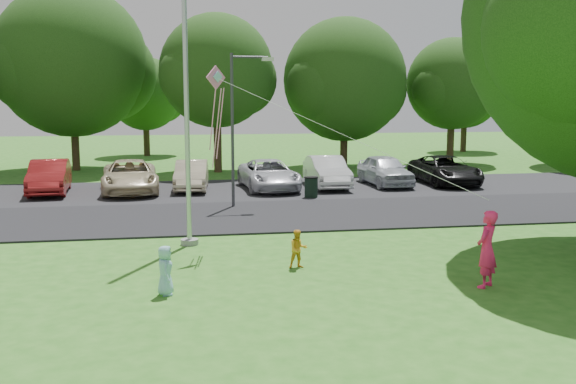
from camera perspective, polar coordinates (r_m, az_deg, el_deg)
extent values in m
plane|color=#2B691B|center=(14.25, 6.03, -8.63)|extent=(120.00, 120.00, 0.00)
cube|color=black|center=(22.80, -0.09, -2.04)|extent=(60.00, 6.00, 0.06)
cube|color=black|center=(29.15, -2.22, 0.25)|extent=(42.00, 7.00, 0.06)
cylinder|color=#B7BABF|center=(18.13, -9.09, 10.94)|extent=(0.14, 0.14, 10.00)
cylinder|color=gray|center=(18.57, -8.74, -4.40)|extent=(0.50, 0.50, 0.16)
cylinder|color=#3F3F44|center=(24.23, -4.96, 5.37)|extent=(0.12, 0.12, 5.79)
cylinder|color=#3F3F44|center=(24.31, -3.43, 11.89)|extent=(1.35, 0.09, 0.08)
cube|color=silver|center=(24.40, -1.81, 11.73)|extent=(0.44, 0.22, 0.14)
cylinder|color=black|center=(26.56, 2.07, 0.33)|extent=(0.54, 0.54, 0.87)
cylinder|color=black|center=(26.50, 2.07, 1.32)|extent=(0.58, 0.58, 0.05)
cylinder|color=#332316|center=(38.87, -18.39, 4.19)|extent=(0.44, 0.44, 3.19)
sphere|color=#16370F|center=(38.84, -18.71, 10.93)|extent=(8.50, 8.50, 8.50)
sphere|color=#16370F|center=(39.42, -15.68, 10.09)|extent=(5.53, 5.53, 5.53)
sphere|color=#16370F|center=(38.07, -21.49, 10.21)|extent=(5.10, 5.10, 5.10)
cylinder|color=#332316|center=(36.16, -6.27, 4.47)|extent=(0.44, 0.44, 3.43)
sphere|color=#16370F|center=(36.11, -6.37, 10.67)|extent=(6.27, 6.27, 6.27)
sphere|color=#16370F|center=(36.83, -4.20, 9.92)|extent=(4.07, 4.07, 4.07)
sphere|color=#16370F|center=(35.26, -8.35, 10.18)|extent=(3.76, 3.76, 3.76)
cylinder|color=#332316|center=(38.64, 4.98, 4.17)|extent=(0.44, 0.44, 2.66)
sphere|color=#16370F|center=(38.55, 5.06, 9.92)|extent=(7.27, 7.27, 7.27)
sphere|color=#16370F|center=(39.68, 7.09, 9.06)|extent=(4.72, 4.72, 4.72)
sphere|color=#16370F|center=(37.31, 3.22, 9.43)|extent=(4.36, 4.36, 4.36)
cylinder|color=#332316|center=(41.66, 14.24, 4.50)|extent=(0.44, 0.44, 3.02)
sphere|color=#16370F|center=(41.58, 14.42, 9.30)|extent=(5.67, 5.67, 5.67)
sphere|color=#16370F|center=(42.62, 15.67, 8.66)|extent=(3.68, 3.68, 3.68)
sphere|color=#16370F|center=(40.47, 13.33, 8.97)|extent=(3.40, 3.40, 3.40)
cylinder|color=#332316|center=(47.25, -12.46, 4.74)|extent=(0.44, 0.44, 2.60)
sphere|color=#16370F|center=(47.16, -12.58, 8.52)|extent=(5.20, 5.20, 5.20)
sphere|color=#16370F|center=(47.64, -11.12, 8.09)|extent=(3.38, 3.38, 3.38)
sphere|color=#16370F|center=(46.57, -13.90, 8.16)|extent=(3.12, 3.12, 3.12)
cylinder|color=#332316|center=(51.51, 15.34, 4.92)|extent=(0.44, 0.44, 2.60)
sphere|color=#16370F|center=(51.43, 15.48, 8.39)|extent=(5.20, 5.20, 5.20)
sphere|color=#16370F|center=(52.40, 16.39, 7.93)|extent=(3.38, 3.38, 3.38)
sphere|color=#16370F|center=(50.41, 14.70, 8.13)|extent=(3.12, 3.12, 3.12)
imported|color=maroon|center=(29.45, -20.46, 1.28)|extent=(1.88, 4.48, 1.44)
imported|color=#C6B793|center=(28.77, -13.87, 1.37)|extent=(2.70, 5.21, 1.40)
imported|color=#C6B793|center=(29.02, -8.57, 1.49)|extent=(1.67, 4.06, 1.31)
imported|color=silver|center=(28.86, -1.73, 1.56)|extent=(2.54, 4.93, 1.33)
imported|color=silver|center=(29.56, 3.47, 1.80)|extent=(1.57, 4.35, 1.43)
imported|color=#B2B7BF|center=(30.50, 8.61, 1.94)|extent=(1.87, 4.28, 1.43)
imported|color=black|center=(31.52, 13.79, 1.91)|extent=(2.28, 4.86, 1.34)
imported|color=#FF2162|center=(14.80, 17.25, -4.87)|extent=(0.75, 0.73, 1.73)
imported|color=gold|center=(15.81, 0.91, -5.08)|extent=(0.49, 0.40, 0.96)
imported|color=#85C0CC|center=(13.92, -10.86, -6.86)|extent=(0.37, 0.54, 1.07)
cube|color=pink|center=(17.36, -6.44, 10.08)|extent=(0.54, 0.40, 0.63)
cube|color=#8CC6E5|center=(17.34, -6.27, 10.15)|extent=(0.26, 0.20, 0.30)
cylinder|color=white|center=(15.57, 4.54, 5.27)|extent=(5.62, 4.52, 2.74)
cylinder|color=pink|center=(17.36, -6.71, 6.45)|extent=(0.21, 0.27, 1.68)
cylinder|color=pink|center=(17.43, -6.05, 6.03)|extent=(0.23, 0.44, 1.92)
cylinder|color=pink|center=(17.30, -6.35, 5.57)|extent=(0.25, 0.64, 2.14)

